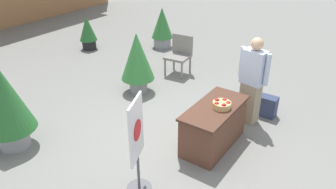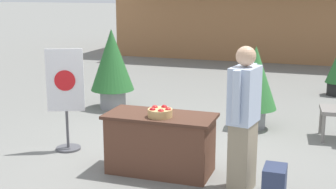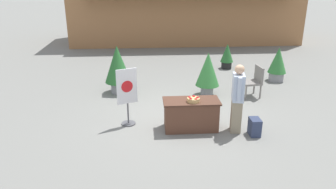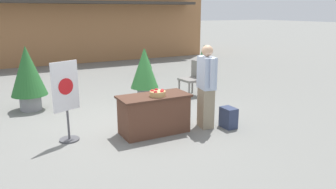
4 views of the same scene
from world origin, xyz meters
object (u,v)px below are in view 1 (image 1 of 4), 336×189
potted_plant_far_left (162,26)px  potted_plant_far_right (137,59)px  apple_basket (222,104)px  patio_chair (180,53)px  poster_board (137,144)px  person_visitor (252,81)px  display_table (214,126)px  potted_plant_near_left (88,32)px  potted_plant_near_right (5,102)px  backpack (268,106)px

potted_plant_far_left → potted_plant_far_right: potted_plant_far_right is taller
apple_basket → patio_chair: patio_chair is taller
poster_board → potted_plant_far_left: (5.15, 3.25, -0.14)m
person_visitor → potted_plant_far_left: (2.52, 3.82, -0.20)m
poster_board → display_table: bearing=54.5°
person_visitor → potted_plant_near_left: size_ratio=1.66×
poster_board → potted_plant_near_left: bearing=121.0°
poster_board → potted_plant_near_right: size_ratio=0.95×
poster_board → potted_plant_far_right: (2.40, 1.96, 0.01)m
potted_plant_near_left → potted_plant_far_right: (-1.36, -3.03, 0.26)m
potted_plant_far_right → display_table: bearing=-109.7°
display_table → potted_plant_far_right: size_ratio=0.99×
potted_plant_near_right → potted_plant_far_right: size_ratio=1.12×
potted_plant_near_left → potted_plant_far_right: bearing=-114.2°
display_table → poster_board: 1.66m
display_table → potted_plant_near_right: size_ratio=0.89×
backpack → potted_plant_near_right: size_ratio=0.27×
apple_basket → backpack: apple_basket is taller
display_table → backpack: display_table is taller
apple_basket → potted_plant_far_right: size_ratio=0.22×
poster_board → potted_plant_near_left: size_ratio=1.46×
potted_plant_far_left → person_visitor: bearing=-123.3°
person_visitor → potted_plant_far_right: person_visitor is taller
backpack → potted_plant_near_right: (-3.45, 3.22, 0.67)m
person_visitor → backpack: size_ratio=4.01×
person_visitor → potted_plant_near_left: 5.68m
potted_plant_near_left → potted_plant_far_left: bearing=-51.1°
apple_basket → potted_plant_far_left: size_ratio=0.25×
apple_basket → potted_plant_near_right: size_ratio=0.20×
person_visitor → patio_chair: size_ratio=1.74×
apple_basket → poster_board: bearing=163.5°
potted_plant_far_left → patio_chair: bearing=-131.8°
poster_board → apple_basket: bearing=51.4°
display_table → patio_chair: size_ratio=1.42×
backpack → potted_plant_far_left: bearing=62.5°
potted_plant_far_right → backpack: bearing=-77.0°
potted_plant_far_left → backpack: bearing=-117.5°
potted_plant_near_left → potted_plant_far_right: potted_plant_far_right is taller
person_visitor → patio_chair: (1.19, 2.34, -0.32)m
poster_board → backpack: bearing=52.9°
poster_board → patio_chair: bearing=92.8°
backpack → potted_plant_near_right: bearing=136.9°
potted_plant_far_left → potted_plant_near_right: size_ratio=0.79×
display_table → apple_basket: (0.03, -0.10, 0.44)m
potted_plant_far_right → person_visitor: bearing=-84.6°
person_visitor → display_table: bearing=-0.0°
poster_board → person_visitor: bearing=55.7°
potted_plant_near_left → potted_plant_near_right: size_ratio=0.65×
person_visitor → patio_chair: bearing=-106.4°
person_visitor → poster_board: person_visitor is taller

